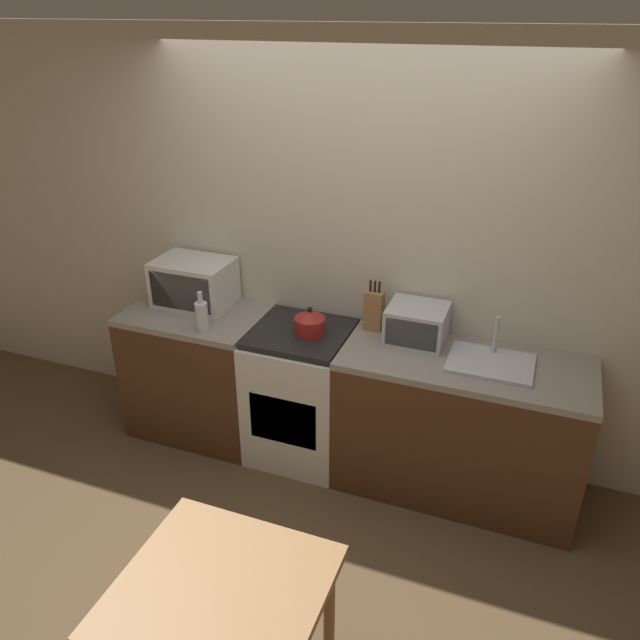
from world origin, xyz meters
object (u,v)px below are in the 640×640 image
object	(u,v)px
microwave	(194,283)
bottle	(202,316)
dining_table	(221,607)
toaster_oven	(417,324)
stove_range	(302,393)
kettle	(310,322)

from	to	relation	value
microwave	bottle	world-z (taller)	microwave
microwave	dining_table	size ratio (longest dim) A/B	0.63
microwave	toaster_oven	bearing A→B (deg)	0.93
microwave	toaster_oven	distance (m)	1.48
bottle	dining_table	world-z (taller)	bottle
stove_range	dining_table	xyz separation A→B (m)	(0.37, -1.72, 0.18)
toaster_oven	dining_table	world-z (taller)	toaster_oven
kettle	bottle	world-z (taller)	bottle
toaster_oven	kettle	bearing A→B (deg)	-166.75
bottle	toaster_oven	size ratio (longest dim) A/B	0.75
bottle	toaster_oven	bearing A→B (deg)	15.37
microwave	dining_table	bearing A→B (deg)	-57.31
microwave	dining_table	xyz separation A→B (m)	(1.17, -1.83, -0.43)
stove_range	toaster_oven	xyz separation A→B (m)	(0.68, 0.14, 0.56)
kettle	dining_table	xyz separation A→B (m)	(0.31, -1.71, -0.35)
bottle	dining_table	xyz separation A→B (m)	(0.93, -1.51, -0.38)
toaster_oven	bottle	bearing A→B (deg)	-164.63
bottle	microwave	bearing A→B (deg)	127.06
kettle	microwave	size ratio (longest dim) A/B	0.38
stove_range	microwave	bearing A→B (deg)	172.07
microwave	bottle	distance (m)	0.40
bottle	dining_table	distance (m)	1.82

